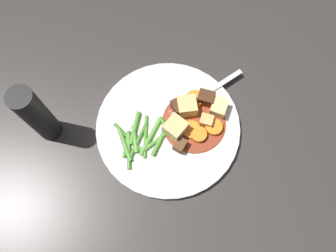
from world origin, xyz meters
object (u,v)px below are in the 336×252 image
(carrot_slice_2, at_px, (214,127))
(meat_chunk_0, at_px, (179,107))
(carrot_slice_0, at_px, (199,135))
(meat_chunk_1, at_px, (206,99))
(potato_chunk_0, at_px, (218,106))
(potato_chunk_1, at_px, (206,121))
(fork, at_px, (204,95))
(dinner_plate, at_px, (168,127))
(potato_chunk_2, at_px, (187,106))
(carrot_slice_1, at_px, (191,130))
(pepper_mill, at_px, (37,115))
(potato_chunk_3, at_px, (175,128))
(meat_chunk_2, at_px, (180,145))
(carrot_slice_3, at_px, (194,99))

(carrot_slice_2, distance_m, meat_chunk_0, 0.08)
(carrot_slice_0, xyz_separation_m, meat_chunk_1, (0.04, 0.06, 0.01))
(potato_chunk_0, distance_m, meat_chunk_1, 0.03)
(potato_chunk_1, xyz_separation_m, fork, (0.02, 0.06, -0.01))
(dinner_plate, height_order, carrot_slice_2, carrot_slice_2)
(meat_chunk_1, bearing_deg, potato_chunk_2, -174.44)
(meat_chunk_0, bearing_deg, meat_chunk_1, -0.28)
(carrot_slice_0, distance_m, meat_chunk_1, 0.07)
(potato_chunk_2, bearing_deg, carrot_slice_1, -98.82)
(potato_chunk_1, relative_size, potato_chunk_2, 0.67)
(potato_chunk_0, relative_size, pepper_mill, 0.22)
(potato_chunk_0, bearing_deg, carrot_slice_0, -143.81)
(carrot_slice_0, xyz_separation_m, pepper_mill, (-0.27, 0.11, 0.06))
(carrot_slice_1, distance_m, potato_chunk_2, 0.05)
(dinner_plate, relative_size, potato_chunk_3, 7.53)
(carrot_slice_1, bearing_deg, dinner_plate, 149.23)
(carrot_slice_1, bearing_deg, potato_chunk_3, 163.48)
(carrot_slice_1, bearing_deg, potato_chunk_0, 21.84)
(potato_chunk_0, xyz_separation_m, meat_chunk_0, (-0.07, 0.02, 0.00))
(carrot_slice_0, relative_size, carrot_slice_2, 0.94)
(potato_chunk_3, distance_m, fork, 0.10)
(potato_chunk_1, bearing_deg, pepper_mill, 163.13)
(potato_chunk_3, xyz_separation_m, meat_chunk_2, (-0.00, -0.03, -0.01))
(carrot_slice_1, relative_size, potato_chunk_0, 1.05)
(carrot_slice_1, relative_size, pepper_mill, 0.23)
(carrot_slice_2, bearing_deg, potato_chunk_1, 122.97)
(meat_chunk_1, bearing_deg, carrot_slice_2, -95.30)
(carrot_slice_1, relative_size, potato_chunk_2, 0.99)
(pepper_mill, bearing_deg, carrot_slice_0, -21.99)
(potato_chunk_1, xyz_separation_m, pepper_mill, (-0.29, 0.09, 0.05))
(carrot_slice_2, height_order, carrot_slice_3, carrot_slice_3)
(potato_chunk_0, height_order, meat_chunk_0, meat_chunk_0)
(carrot_slice_0, bearing_deg, meat_chunk_0, 105.60)
(carrot_slice_0, relative_size, potato_chunk_0, 0.90)
(carrot_slice_0, height_order, potato_chunk_1, potato_chunk_1)
(potato_chunk_3, bearing_deg, meat_chunk_0, 62.04)
(carrot_slice_3, bearing_deg, pepper_mill, 172.80)
(fork, bearing_deg, dinner_plate, -156.43)
(carrot_slice_3, xyz_separation_m, meat_chunk_2, (-0.06, -0.08, 0.00))
(dinner_plate, relative_size, meat_chunk_2, 11.57)
(potato_chunk_3, bearing_deg, potato_chunk_0, 10.49)
(potato_chunk_0, relative_size, meat_chunk_0, 1.20)
(carrot_slice_2, bearing_deg, potato_chunk_2, 123.34)
(potato_chunk_3, distance_m, meat_chunk_1, 0.09)
(meat_chunk_2, bearing_deg, potato_chunk_2, 60.77)
(carrot_slice_2, bearing_deg, carrot_slice_1, 167.33)
(potato_chunk_1, bearing_deg, meat_chunk_1, 70.56)
(carrot_slice_0, bearing_deg, carrot_slice_3, 75.82)
(potato_chunk_0, relative_size, potato_chunk_2, 0.94)
(potato_chunk_2, bearing_deg, meat_chunk_1, 5.56)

